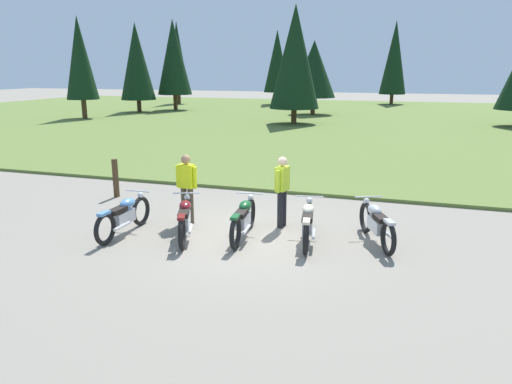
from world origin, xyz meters
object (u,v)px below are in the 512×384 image
object	(u,v)px
motorcycle_sky_blue	(124,215)
motorcycle_cream	(308,222)
rider_near_row_end	(282,188)
motorcycle_maroon	(185,218)
rider_in_hivis_vest	(187,185)
trail_marker_post	(116,178)
motorcycle_silver	(376,223)
motorcycle_british_green	(244,218)

from	to	relation	value
motorcycle_sky_blue	motorcycle_cream	bearing A→B (deg)	10.92
motorcycle_sky_blue	rider_near_row_end	xyz separation A→B (m)	(3.21, 1.62, 0.51)
motorcycle_maroon	rider_near_row_end	size ratio (longest dim) A/B	1.19
rider_in_hivis_vest	rider_near_row_end	world-z (taller)	same
motorcycle_maroon	motorcycle_cream	xyz separation A→B (m)	(2.62, 0.55, 0.00)
motorcycle_cream	trail_marker_post	xyz separation A→B (m)	(-6.08, 1.98, 0.12)
motorcycle_silver	motorcycle_cream	bearing A→B (deg)	-163.53
motorcycle_british_green	motorcycle_cream	xyz separation A→B (m)	(1.40, 0.16, 0.00)
motorcycle_british_green	trail_marker_post	world-z (taller)	trail_marker_post
motorcycle_sky_blue	rider_in_hivis_vest	distance (m)	1.62
motorcycle_maroon	motorcycle_british_green	xyz separation A→B (m)	(1.23, 0.39, 0.00)
motorcycle_maroon	rider_near_row_end	xyz separation A→B (m)	(1.83, 1.39, 0.51)
motorcycle_british_green	rider_near_row_end	bearing A→B (deg)	59.10
trail_marker_post	motorcycle_silver	bearing A→B (deg)	-11.84
rider_in_hivis_vest	trail_marker_post	bearing A→B (deg)	152.65
motorcycle_silver	trail_marker_post	distance (m)	7.64
motorcycle_sky_blue	motorcycle_maroon	world-z (taller)	same
motorcycle_cream	rider_near_row_end	bearing A→B (deg)	133.49
motorcycle_sky_blue	rider_in_hivis_vest	world-z (taller)	rider_in_hivis_vest
motorcycle_silver	rider_in_hivis_vest	size ratio (longest dim) A/B	1.18
trail_marker_post	motorcycle_british_green	bearing A→B (deg)	-24.56
motorcycle_silver	rider_near_row_end	world-z (taller)	rider_near_row_end
motorcycle_silver	trail_marker_post	world-z (taller)	trail_marker_post
rider_near_row_end	motorcycle_british_green	bearing A→B (deg)	-120.90
motorcycle_cream	rider_near_row_end	xyz separation A→B (m)	(-0.80, 0.84, 0.51)
rider_in_hivis_vest	rider_near_row_end	bearing A→B (deg)	11.21
motorcycle_maroon	rider_near_row_end	world-z (taller)	rider_near_row_end
motorcycle_sky_blue	trail_marker_post	bearing A→B (deg)	126.88
motorcycle_maroon	motorcycle_silver	size ratio (longest dim) A/B	1.02
rider_near_row_end	motorcycle_silver	bearing A→B (deg)	-11.05
motorcycle_british_green	rider_in_hivis_vest	size ratio (longest dim) A/B	1.26
motorcycle_sky_blue	motorcycle_maroon	xyz separation A→B (m)	(1.39, 0.23, 0.00)
motorcycle_maroon	rider_in_hivis_vest	world-z (taller)	rider_in_hivis_vest
motorcycle_sky_blue	rider_near_row_end	world-z (taller)	rider_near_row_end
motorcycle_maroon	motorcycle_british_green	world-z (taller)	same
trail_marker_post	rider_near_row_end	bearing A→B (deg)	-12.17
motorcycle_british_green	motorcycle_cream	world-z (taller)	same
motorcycle_maroon	rider_in_hivis_vest	size ratio (longest dim) A/B	1.19
motorcycle_silver	rider_in_hivis_vest	distance (m)	4.45
motorcycle_maroon	rider_near_row_end	bearing A→B (deg)	37.22
motorcycle_sky_blue	rider_near_row_end	size ratio (longest dim) A/B	1.26
motorcycle_cream	rider_near_row_end	distance (m)	1.27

